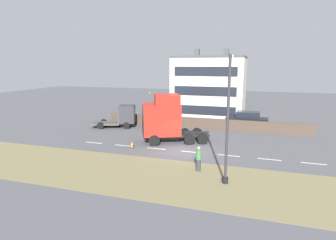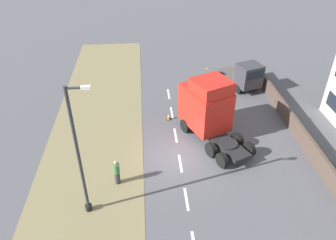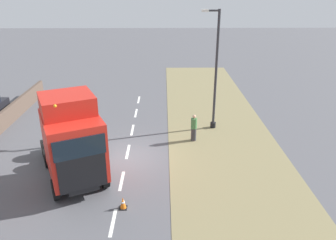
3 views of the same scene
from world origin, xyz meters
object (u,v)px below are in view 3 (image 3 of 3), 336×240
(lamp_post, at_px, (215,77))
(lorry_cab, at_px, (72,141))
(pedestrian, at_px, (194,128))
(traffic_cone_lead, at_px, (123,203))

(lamp_post, bearing_deg, lorry_cab, 40.41)
(pedestrian, relative_size, traffic_cone_lead, 3.10)
(lamp_post, relative_size, pedestrian, 4.47)
(lorry_cab, height_order, lamp_post, lamp_post)
(lorry_cab, relative_size, lamp_post, 0.82)
(pedestrian, bearing_deg, lamp_post, -126.25)
(lorry_cab, bearing_deg, traffic_cone_lead, 114.96)
(traffic_cone_lead, bearing_deg, pedestrian, -118.78)
(pedestrian, bearing_deg, lorry_cab, 36.19)
(lamp_post, bearing_deg, pedestrian, 53.75)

